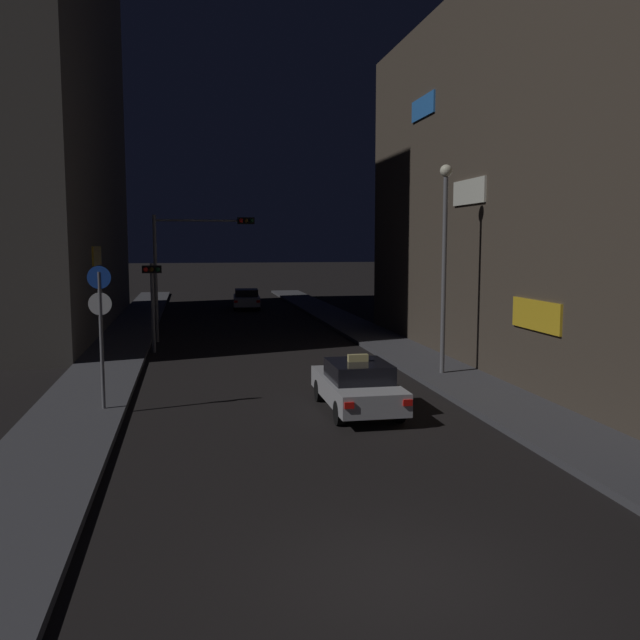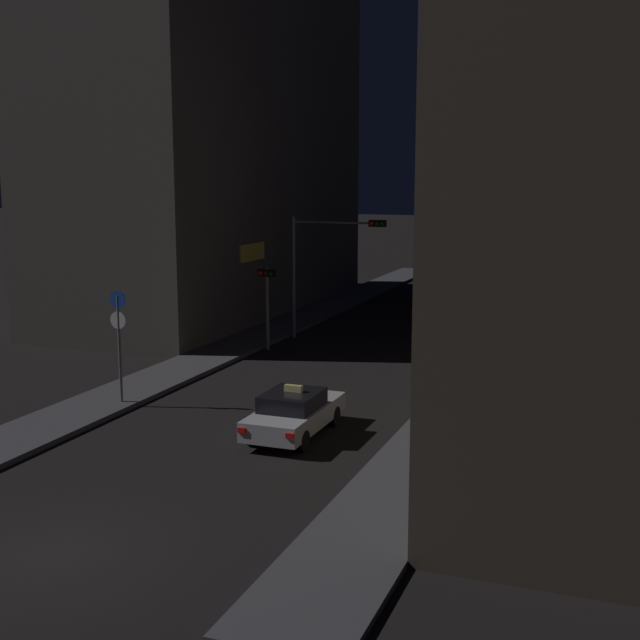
{
  "view_description": "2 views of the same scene",
  "coord_description": "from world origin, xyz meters",
  "px_view_note": "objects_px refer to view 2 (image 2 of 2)",
  "views": [
    {
      "loc": [
        -2.86,
        -8.64,
        4.7
      ],
      "look_at": [
        2.09,
        17.14,
        1.69
      ],
      "focal_mm": 38.17,
      "sensor_mm": 36.0,
      "label": 1
    },
    {
      "loc": [
        11.22,
        -13.64,
        7.97
      ],
      "look_at": [
        -0.14,
        16.43,
        2.39
      ],
      "focal_mm": 47.07,
      "sensor_mm": 36.0,
      "label": 2
    }
  ],
  "objects_px": {
    "sign_pole_left": "(119,334)",
    "street_lamp_near_block": "(456,279)",
    "taxi": "(294,413)",
    "traffic_light_left_kerb": "(267,291)",
    "traffic_light_overhead": "(326,252)",
    "far_car": "(464,289)"
  },
  "relations": [
    {
      "from": "taxi",
      "to": "street_lamp_near_block",
      "type": "xyz_separation_m",
      "value": [
        4.07,
        4.09,
        3.87
      ]
    },
    {
      "from": "traffic_light_left_kerb",
      "to": "traffic_light_overhead",
      "type": "bearing_deg",
      "value": 61.8
    },
    {
      "from": "sign_pole_left",
      "to": "street_lamp_near_block",
      "type": "xyz_separation_m",
      "value": [
        10.98,
        3.13,
        2.04
      ]
    },
    {
      "from": "traffic_light_left_kerb",
      "to": "sign_pole_left",
      "type": "height_order",
      "value": "sign_pole_left"
    },
    {
      "from": "traffic_light_left_kerb",
      "to": "sign_pole_left",
      "type": "bearing_deg",
      "value": -94.44
    },
    {
      "from": "taxi",
      "to": "traffic_light_left_kerb",
      "type": "height_order",
      "value": "traffic_light_left_kerb"
    },
    {
      "from": "taxi",
      "to": "traffic_light_left_kerb",
      "type": "bearing_deg",
      "value": 117.88
    },
    {
      "from": "taxi",
      "to": "street_lamp_near_block",
      "type": "relative_size",
      "value": 0.62
    },
    {
      "from": "taxi",
      "to": "sign_pole_left",
      "type": "bearing_deg",
      "value": 172.11
    },
    {
      "from": "traffic_light_overhead",
      "to": "traffic_light_left_kerb",
      "type": "height_order",
      "value": "traffic_light_overhead"
    },
    {
      "from": "sign_pole_left",
      "to": "street_lamp_near_block",
      "type": "height_order",
      "value": "street_lamp_near_block"
    },
    {
      "from": "far_car",
      "to": "traffic_light_left_kerb",
      "type": "distance_m",
      "value": 19.32
    },
    {
      "from": "traffic_light_left_kerb",
      "to": "street_lamp_near_block",
      "type": "relative_size",
      "value": 0.53
    },
    {
      "from": "traffic_light_left_kerb",
      "to": "sign_pole_left",
      "type": "xyz_separation_m",
      "value": [
        -0.82,
        -10.55,
        -0.17
      ]
    },
    {
      "from": "far_car",
      "to": "sign_pole_left",
      "type": "bearing_deg",
      "value": -102.27
    },
    {
      "from": "traffic_light_overhead",
      "to": "far_car",
      "type": "bearing_deg",
      "value": 76.11
    },
    {
      "from": "taxi",
      "to": "traffic_light_overhead",
      "type": "height_order",
      "value": "traffic_light_overhead"
    },
    {
      "from": "taxi",
      "to": "sign_pole_left",
      "type": "relative_size",
      "value": 1.14
    },
    {
      "from": "street_lamp_near_block",
      "to": "far_car",
      "type": "bearing_deg",
      "value": 100.27
    },
    {
      "from": "far_car",
      "to": "street_lamp_near_block",
      "type": "bearing_deg",
      "value": -79.73
    },
    {
      "from": "taxi",
      "to": "traffic_light_overhead",
      "type": "xyz_separation_m",
      "value": [
        -4.38,
        14.7,
        3.55
      ]
    },
    {
      "from": "street_lamp_near_block",
      "to": "taxi",
      "type": "bearing_deg",
      "value": -134.84
    }
  ]
}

